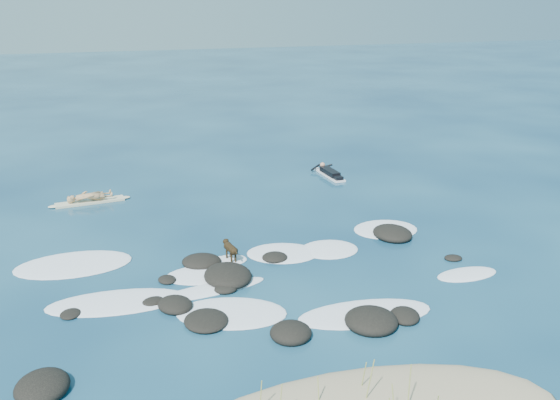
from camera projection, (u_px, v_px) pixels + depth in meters
name	position (u px, v px, depth m)	size (l,w,h in m)	color
ground	(259.00, 270.00, 20.01)	(160.00, 160.00, 0.00)	#0A2642
reef_rocks	(267.00, 292.00, 18.28)	(13.82, 7.71, 0.57)	black
breaking_foam	(241.00, 275.00, 19.63)	(14.86, 7.86, 0.12)	white
standing_surfer_rig	(88.00, 186.00, 26.10)	(3.40, 0.91, 1.93)	beige
paddling_surfer_rig	(329.00, 173.00, 30.13)	(1.20, 2.68, 0.46)	white
dog	(230.00, 248.00, 20.54)	(0.41, 1.09, 0.70)	black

